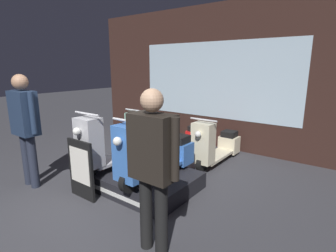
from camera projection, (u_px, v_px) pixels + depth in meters
ground_plane at (77, 214)px, 3.39m from camera, size 30.00×30.00×0.00m
shop_wall_back at (215, 78)px, 5.96m from camera, size 6.96×0.09×3.20m
display_platform at (138, 178)px, 4.19m from camera, size 1.83×1.19×0.25m
scooter_display_left at (115, 145)px, 4.25m from camera, size 0.52×1.56×0.97m
scooter_display_right at (154, 155)px, 3.77m from camera, size 0.52×1.56×0.97m
scooter_backrow_0 at (150, 133)px, 6.04m from camera, size 0.52×1.56×0.97m
scooter_backrow_1 at (180, 138)px, 5.56m from camera, size 0.52×1.56×0.97m
scooter_backrow_2 at (215, 145)px, 5.07m from camera, size 0.52×1.56×0.97m
person_left_browsing at (25, 121)px, 3.98m from camera, size 0.61×0.25×1.76m
person_right_browsing at (153, 160)px, 2.51m from camera, size 0.60×0.25×1.68m
price_sign_board at (81, 169)px, 3.72m from camera, size 0.52×0.04×0.86m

